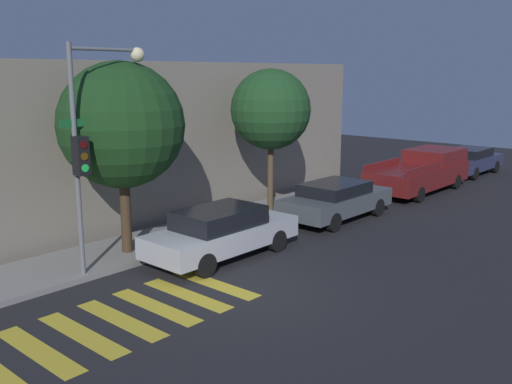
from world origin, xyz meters
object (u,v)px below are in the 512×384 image
object	(u,v)px
traffic_light_pole	(93,131)
pickup_truck	(421,171)
sedan_middle	(336,199)
tree_near_corner	(122,125)
sedan_near_corner	(221,232)
sedan_far_end	(470,160)
tree_midblock	(271,110)

from	to	relation	value
traffic_light_pole	pickup_truck	size ratio (longest dim) A/B	1.00
sedan_middle	pickup_truck	world-z (taller)	pickup_truck
pickup_truck	tree_near_corner	xyz separation A→B (m)	(-13.54, 1.99, 2.73)
sedan_near_corner	tree_near_corner	bearing A→B (deg)	129.63
sedan_far_end	tree_near_corner	bearing A→B (deg)	173.96
tree_near_corner	tree_midblock	size ratio (longest dim) A/B	1.04
sedan_near_corner	pickup_truck	size ratio (longest dim) A/B	0.80
pickup_truck	sedan_far_end	distance (m)	5.28
traffic_light_pole	sedan_middle	bearing A→B (deg)	-8.57
sedan_near_corner	tree_near_corner	world-z (taller)	tree_near_corner
sedan_near_corner	tree_near_corner	distance (m)	3.85
traffic_light_pole	sedan_middle	xyz separation A→B (m)	(8.44, -1.27, -2.89)
sedan_middle	pickup_truck	bearing A→B (deg)	0.00
sedan_near_corner	sedan_far_end	bearing A→B (deg)	0.00
tree_midblock	pickup_truck	bearing A→B (deg)	-14.84
sedan_middle	pickup_truck	size ratio (longest dim) A/B	0.78
tree_near_corner	tree_midblock	xyz separation A→B (m)	(6.03, 0.00, 0.12)
traffic_light_pole	sedan_middle	size ratio (longest dim) A/B	1.28
sedan_far_end	sedan_middle	bearing A→B (deg)	-180.00
pickup_truck	tree_near_corner	world-z (taller)	tree_near_corner
pickup_truck	sedan_far_end	world-z (taller)	pickup_truck
traffic_light_pole	sedan_far_end	bearing A→B (deg)	-3.61
sedan_near_corner	sedan_middle	bearing A→B (deg)	0.00
sedan_middle	pickup_truck	distance (m)	6.42
traffic_light_pole	sedan_far_end	size ratio (longest dim) A/B	1.28
sedan_near_corner	pickup_truck	xyz separation A→B (m)	(11.90, 0.00, 0.13)
pickup_truck	sedan_middle	bearing A→B (deg)	180.00
sedan_middle	tree_near_corner	xyz separation A→B (m)	(-7.13, 1.99, 2.88)
pickup_truck	tree_midblock	world-z (taller)	tree_midblock
traffic_light_pole	tree_near_corner	distance (m)	1.50
tree_midblock	traffic_light_pole	bearing A→B (deg)	-174.41
sedan_far_end	tree_midblock	bearing A→B (deg)	171.15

